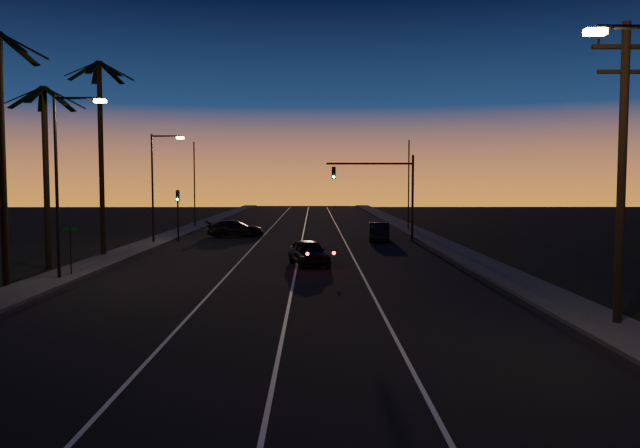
{
  "coord_description": "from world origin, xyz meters",
  "views": [
    {
      "loc": [
        1.48,
        -10.4,
        4.83
      ],
      "look_at": [
        1.79,
        20.69,
        2.72
      ],
      "focal_mm": 35.0,
      "sensor_mm": 36.0,
      "label": 1
    }
  ],
  "objects_px": {
    "utility_pole": "(622,167)",
    "lead_car": "(309,252)",
    "cross_car": "(235,229)",
    "right_car": "(379,232)",
    "signal_mast": "(384,182)"
  },
  "relations": [
    {
      "from": "cross_car",
      "to": "signal_mast",
      "type": "bearing_deg",
      "value": -18.1
    },
    {
      "from": "signal_mast",
      "to": "lead_car",
      "type": "bearing_deg",
      "value": -112.18
    },
    {
      "from": "signal_mast",
      "to": "lead_car",
      "type": "xyz_separation_m",
      "value": [
        -5.95,
        -14.58,
        -4.03
      ]
    },
    {
      "from": "utility_pole",
      "to": "lead_car",
      "type": "distance_m",
      "value": 19.15
    },
    {
      "from": "lead_car",
      "to": "utility_pole",
      "type": "bearing_deg",
      "value": -55.96
    },
    {
      "from": "lead_car",
      "to": "right_car",
      "type": "relative_size",
      "value": 1.1
    },
    {
      "from": "cross_car",
      "to": "lead_car",
      "type": "bearing_deg",
      "value": -70.53
    },
    {
      "from": "utility_pole",
      "to": "right_car",
      "type": "xyz_separation_m",
      "value": [
        -4.77,
        30.08,
        -4.56
      ]
    },
    {
      "from": "cross_car",
      "to": "right_car",
      "type": "bearing_deg",
      "value": -18.14
    },
    {
      "from": "signal_mast",
      "to": "right_car",
      "type": "xyz_separation_m",
      "value": [
        -0.3,
        0.09,
        -4.02
      ]
    },
    {
      "from": "signal_mast",
      "to": "cross_car",
      "type": "bearing_deg",
      "value": 161.9
    },
    {
      "from": "lead_car",
      "to": "right_car",
      "type": "height_order",
      "value": "right_car"
    },
    {
      "from": "utility_pole",
      "to": "lead_car",
      "type": "relative_size",
      "value": 1.95
    },
    {
      "from": "utility_pole",
      "to": "lead_car",
      "type": "xyz_separation_m",
      "value": [
        -10.41,
        15.41,
        -4.56
      ]
    },
    {
      "from": "right_car",
      "to": "lead_car",
      "type": "bearing_deg",
      "value": -111.04
    }
  ]
}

